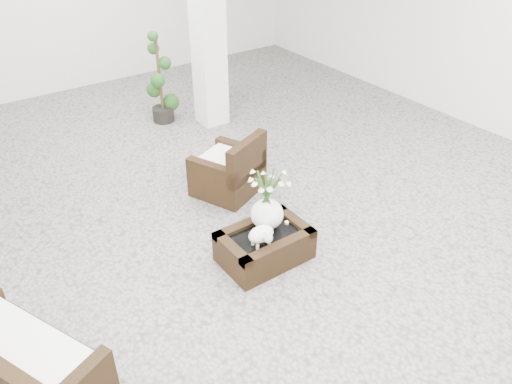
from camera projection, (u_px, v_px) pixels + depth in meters
ground at (251, 235)px, 5.68m from camera, size 11.00×11.00×0.00m
column at (207, 9)px, 7.23m from camera, size 0.40×0.40×3.50m
coffee_table at (265, 247)px, 5.26m from camera, size 0.90×0.60×0.31m
sheep_figurine at (261, 236)px, 4.99m from camera, size 0.28×0.23×0.21m
planter_narcissus at (267, 194)px, 5.07m from camera, size 0.44×0.44×0.80m
tealight at (287, 222)px, 5.32m from camera, size 0.04×0.04×0.03m
armchair at (227, 164)px, 6.24m from camera, size 0.95×0.93×0.78m
loveseat at (18, 354)px, 3.85m from camera, size 1.15×1.51×0.73m
topiary at (160, 78)px, 7.81m from camera, size 0.38×0.38×1.42m
shopper at (212, 60)px, 8.44m from camera, size 0.37×0.55×1.48m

